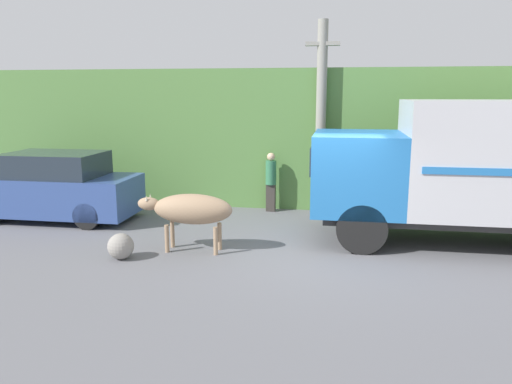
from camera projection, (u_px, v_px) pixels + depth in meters
The scene contains 9 objects.
ground_plane at pixel (320, 255), 10.20m from camera, with size 60.00×60.00×0.00m, color slate.
hillside_embankment at pixel (330, 133), 16.23m from camera, with size 32.00×5.37×3.92m.
building_backdrop at pixel (241, 143), 15.64m from camera, with size 4.64×2.70×3.38m.
cargo_truck at pixel (474, 166), 10.63m from camera, with size 6.45×2.49×3.11m.
brown_cow at pixel (191, 210), 10.29m from camera, with size 2.02×0.63×1.22m.
parked_suv at pixel (53, 188), 12.92m from camera, with size 4.34×1.79×1.75m.
pedestrian_on_hill at pixel (271, 179), 13.79m from camera, with size 0.31×0.31×1.64m.
utility_pole at pixel (321, 116), 13.33m from camera, with size 0.90×0.27×5.12m.
roadside_rock at pixel (121, 246), 9.90m from camera, with size 0.52×0.52×0.52m.
Camera 1 is at (0.32, -9.84, 3.26)m, focal length 35.00 mm.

